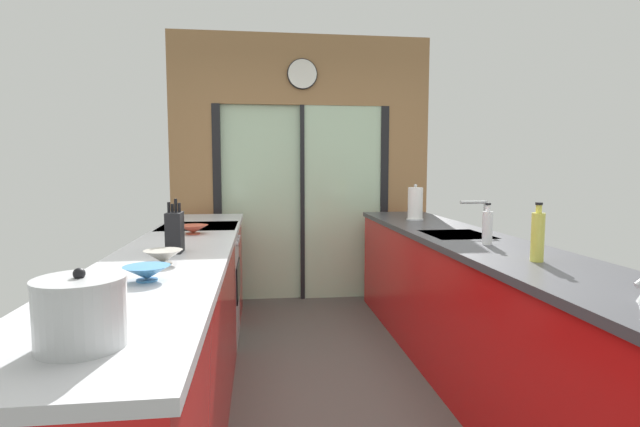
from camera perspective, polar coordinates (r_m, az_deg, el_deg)
ground_plane at (r=3.46m, az=0.72°, el=-18.07°), size 5.04×7.60×0.02m
back_wall_unit at (r=4.96m, az=-2.14°, el=7.28°), size 2.64×0.12×2.70m
left_counter_run at (r=2.86m, az=-16.76°, el=-13.25°), size 0.62×3.80×0.92m
right_counter_run at (r=3.27m, az=17.78°, el=-10.90°), size 0.62×3.80×0.92m
sink_faucet at (r=3.44m, az=18.52°, el=0.26°), size 0.19×0.02×0.23m
oven_range at (r=3.93m, az=-14.01°, el=-8.17°), size 0.60×0.60×0.92m
mixing_bowl_near at (r=2.05m, az=-19.88°, el=-6.63°), size 0.19×0.19×0.06m
mixing_bowl_mid at (r=2.37m, az=-18.13°, el=-4.89°), size 0.18×0.18×0.07m
mixing_bowl_far at (r=3.37m, az=-14.85°, el=-1.81°), size 0.20×0.20×0.06m
knife_block at (r=2.68m, az=-16.87°, el=-2.09°), size 0.08×0.14×0.29m
stock_pot at (r=1.38m, az=-26.52°, el=-10.44°), size 0.23×0.23×0.20m
soap_bottle_near at (r=2.54m, az=24.44°, el=-2.44°), size 0.06×0.06×0.29m
soap_bottle_far at (r=2.99m, az=19.27°, el=-1.51°), size 0.06×0.06×0.25m
paper_towel_roll at (r=4.20m, az=11.25°, el=1.13°), size 0.15×0.15×0.31m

